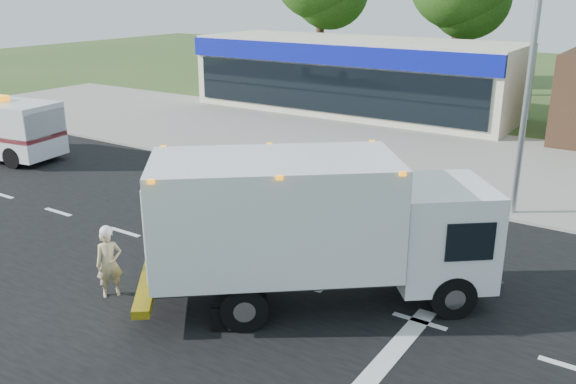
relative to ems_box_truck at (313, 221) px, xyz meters
name	(u,v)px	position (x,y,z in m)	size (l,w,h in m)	color
ground	(300,286)	(-0.64, 0.50, -1.95)	(120.00, 120.00, 0.00)	#385123
road_asphalt	(300,286)	(-0.64, 0.50, -1.95)	(60.00, 14.00, 0.02)	black
sidewalk	(427,191)	(-0.64, 8.70, -1.89)	(60.00, 2.40, 0.12)	gray
parking_apron	(478,156)	(-0.64, 14.50, -1.94)	(60.00, 9.00, 0.02)	gray
lane_markings	(320,327)	(0.71, -0.86, -1.93)	(55.20, 7.00, 0.01)	silver
ems_box_truck	(313,221)	(0.00, 0.00, 0.00)	(7.40, 6.66, 3.39)	black
emergency_worker	(109,262)	(-4.00, -2.27, -1.10)	(0.64, 0.70, 1.72)	tan
retail_strip_mall	(354,75)	(-9.64, 20.42, 0.06)	(18.00, 6.20, 4.00)	beige
traffic_signal_pole	(509,53)	(1.71, 8.10, 2.97)	(3.51, 0.25, 8.00)	gray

